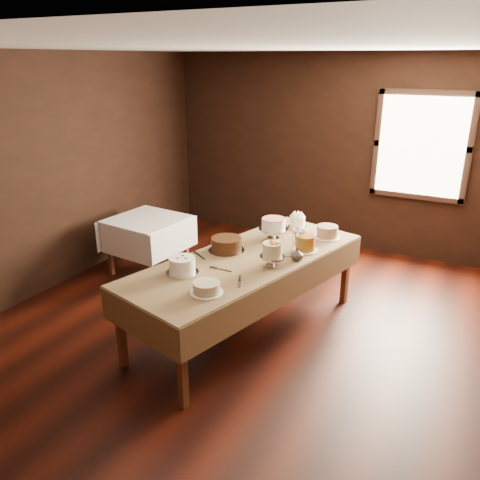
# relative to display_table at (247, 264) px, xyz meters

# --- Properties ---
(floor) EXTENTS (5.00, 6.00, 0.01)m
(floor) POSITION_rel_display_table_xyz_m (-0.15, -0.06, -0.77)
(floor) COLOR black
(floor) RESTS_ON ground
(ceiling) EXTENTS (5.00, 6.00, 0.01)m
(ceiling) POSITION_rel_display_table_xyz_m (-0.15, -0.06, 2.03)
(ceiling) COLOR beige
(ceiling) RESTS_ON wall_back
(wall_back) EXTENTS (5.00, 0.02, 2.80)m
(wall_back) POSITION_rel_display_table_xyz_m (-0.15, 2.94, 0.63)
(wall_back) COLOR black
(wall_back) RESTS_ON ground
(wall_left) EXTENTS (0.02, 6.00, 2.80)m
(wall_left) POSITION_rel_display_table_xyz_m (-2.65, -0.06, 0.63)
(wall_left) COLOR black
(wall_left) RESTS_ON ground
(window) EXTENTS (1.10, 0.05, 1.30)m
(window) POSITION_rel_display_table_xyz_m (1.15, 2.88, 0.83)
(window) COLOR #FFEABF
(window) RESTS_ON wall_back
(display_table) EXTENTS (1.70, 2.86, 0.83)m
(display_table) POSITION_rel_display_table_xyz_m (0.00, 0.00, 0.00)
(display_table) COLOR #4C2713
(display_table) RESTS_ON ground
(side_table) EXTENTS (0.97, 0.97, 0.75)m
(side_table) POSITION_rel_display_table_xyz_m (-1.85, 0.75, -0.11)
(side_table) COLOR #4C2713
(side_table) RESTS_ON ground
(cake_meringue) EXTENTS (0.25, 0.25, 0.14)m
(cake_meringue) POSITION_rel_display_table_xyz_m (0.10, 1.12, 0.13)
(cake_meringue) COLOR silver
(cake_meringue) RESTS_ON display_table
(cake_speckled) EXTENTS (0.29, 0.29, 0.14)m
(cake_speckled) POSITION_rel_display_table_xyz_m (0.53, 0.94, 0.13)
(cake_speckled) COLOR white
(cake_speckled) RESTS_ON display_table
(cake_lattice) EXTENTS (0.36, 0.36, 0.24)m
(cake_lattice) POSITION_rel_display_table_xyz_m (0.02, 0.62, 0.17)
(cake_lattice) COLOR silver
(cake_lattice) RESTS_ON display_table
(cake_caramel) EXTENTS (0.28, 0.28, 0.17)m
(cake_caramel) POSITION_rel_display_table_xyz_m (0.45, 0.46, 0.14)
(cake_caramel) COLOR white
(cake_caramel) RESTS_ON display_table
(cake_chocolate) EXTENTS (0.41, 0.41, 0.15)m
(cake_chocolate) POSITION_rel_display_table_xyz_m (-0.27, 0.07, 0.13)
(cake_chocolate) COLOR silver
(cake_chocolate) RESTS_ON display_table
(cake_flowers) EXTENTS (0.25, 0.25, 0.25)m
(cake_flowers) POSITION_rel_display_table_xyz_m (0.31, -0.07, 0.17)
(cake_flowers) COLOR silver
(cake_flowers) RESTS_ON display_table
(cake_swirl) EXTENTS (0.32, 0.32, 0.16)m
(cake_swirl) POSITION_rel_display_table_xyz_m (-0.36, -0.60, 0.14)
(cake_swirl) COLOR silver
(cake_swirl) RESTS_ON display_table
(cake_cream) EXTENTS (0.30, 0.30, 0.10)m
(cake_cream) POSITION_rel_display_table_xyz_m (0.05, -0.85, 0.11)
(cake_cream) COLOR white
(cake_cream) RESTS_ON display_table
(cake_server_a) EXTENTS (0.24, 0.03, 0.01)m
(cake_server_a) POSITION_rel_display_table_xyz_m (-0.04, -0.37, 0.07)
(cake_server_a) COLOR silver
(cake_server_a) RESTS_ON display_table
(cake_server_b) EXTENTS (0.13, 0.23, 0.01)m
(cake_server_b) POSITION_rel_display_table_xyz_m (0.22, -0.56, 0.07)
(cake_server_b) COLOR silver
(cake_server_b) RESTS_ON display_table
(cake_server_c) EXTENTS (0.06, 0.24, 0.01)m
(cake_server_c) POSITION_rel_display_table_xyz_m (0.08, 0.30, 0.07)
(cake_server_c) COLOR silver
(cake_server_c) RESTS_ON display_table
(cake_server_d) EXTENTS (0.23, 0.11, 0.01)m
(cake_server_d) POSITION_rel_display_table_xyz_m (0.34, 0.21, 0.07)
(cake_server_d) COLOR silver
(cake_server_d) RESTS_ON display_table
(cake_server_e) EXTENTS (0.22, 0.15, 0.01)m
(cake_server_e) POSITION_rel_display_table_xyz_m (-0.41, -0.20, 0.07)
(cake_server_e) COLOR silver
(cake_server_e) RESTS_ON display_table
(flower_vase) EXTENTS (0.14, 0.14, 0.13)m
(flower_vase) POSITION_rel_display_table_xyz_m (0.47, 0.18, 0.13)
(flower_vase) COLOR #2D2823
(flower_vase) RESTS_ON display_table
(flower_bouquet) EXTENTS (0.14, 0.14, 0.20)m
(flower_bouquet) POSITION_rel_display_table_xyz_m (0.47, 0.18, 0.31)
(flower_bouquet) COLOR white
(flower_bouquet) RESTS_ON flower_vase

